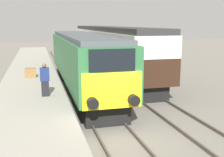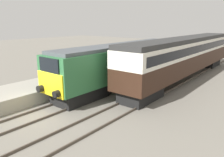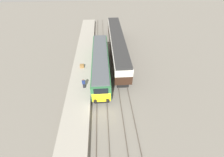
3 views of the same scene
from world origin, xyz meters
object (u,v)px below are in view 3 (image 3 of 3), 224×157
passenger_carriage (117,44)px  person_on_platform (84,84)px  luggage_crate (82,66)px  locomotive (101,63)px

passenger_carriage → person_on_platform: passenger_carriage is taller
person_on_platform → luggage_crate: size_ratio=2.29×
passenger_carriage → luggage_crate: bearing=-140.7°
locomotive → passenger_carriage: bearing=60.4°
passenger_carriage → luggage_crate: passenger_carriage is taller
passenger_carriage → person_on_platform: size_ratio=13.19×
locomotive → passenger_carriage: size_ratio=0.75×
locomotive → person_on_platform: 5.32m
locomotive → luggage_crate: size_ratio=22.60×
luggage_crate → person_on_platform: bearing=-81.6°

